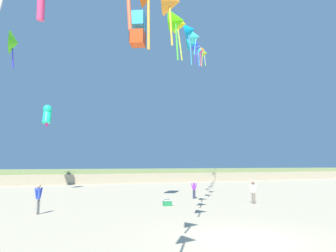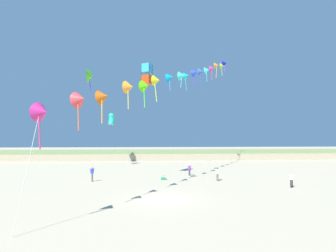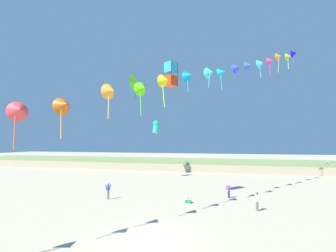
{
  "view_description": "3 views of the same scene",
  "coord_description": "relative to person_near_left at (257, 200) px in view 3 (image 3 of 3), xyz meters",
  "views": [
    {
      "loc": [
        -7.16,
        -10.21,
        2.91
      ],
      "look_at": [
        -0.06,
        8.14,
        5.43
      ],
      "focal_mm": 32.0,
      "sensor_mm": 36.0,
      "label": 1
    },
    {
      "loc": [
        -1.32,
        -22.02,
        5.12
      ],
      "look_at": [
        1.14,
        9.99,
        6.55
      ],
      "focal_mm": 28.0,
      "sensor_mm": 36.0,
      "label": 2
    },
    {
      "loc": [
        5.59,
        -15.68,
        5.97
      ],
      "look_at": [
        -1.15,
        8.66,
        7.51
      ],
      "focal_mm": 28.0,
      "sensor_mm": 36.0,
      "label": 3
    }
  ],
  "objects": [
    {
      "name": "ground_plane",
      "position": [
        -6.9,
        -8.6,
        -0.94
      ],
      "size": [
        240.0,
        240.0,
        0.0
      ],
      "primitive_type": "plane",
      "color": "tan"
    },
    {
      "name": "dune_ridge",
      "position": [
        -6.9,
        33.43,
        0.09
      ],
      "size": [
        120.0,
        12.91,
        2.06
      ],
      "color": "tan",
      "rests_on": "ground"
    },
    {
      "name": "person_near_left",
      "position": [
        0.0,
        0.0,
        0.0
      ],
      "size": [
        0.45,
        0.46,
        1.62
      ],
      "color": "#726656",
      "rests_on": "ground"
    },
    {
      "name": "person_near_right",
      "position": [
        -2.59,
        4.67,
        -0.08
      ],
      "size": [
        0.52,
        0.2,
        1.49
      ],
      "color": "#282D4C",
      "rests_on": "ground"
    },
    {
      "name": "person_mid_center",
      "position": [
        -14.7,
        0.67,
        0.08
      ],
      "size": [
        0.47,
        0.51,
        1.76
      ],
      "color": "gray",
      "rests_on": "ground"
    },
    {
      "name": "kite_banner_string",
      "position": [
        -3.58,
        2.51,
        12.24
      ],
      "size": [
        22.96,
        37.54,
        20.64
      ],
      "color": "#C8267D"
    },
    {
      "name": "large_kite_low_lead",
      "position": [
        -8.38,
        2.32,
        12.23
      ],
      "size": [
        1.46,
        1.46,
        2.56
      ],
      "color": "red"
    },
    {
      "name": "large_kite_mid_trail",
      "position": [
        -14.76,
        16.78,
        7.41
      ],
      "size": [
        1.07,
        1.5,
        2.53
      ],
      "color": "#1AEEAA"
    },
    {
      "name": "large_kite_high_solo",
      "position": [
        -18.56,
        16.67,
        15.28
      ],
      "size": [
        0.97,
        2.64,
        4.21
      ],
      "color": "#53DA1D"
    },
    {
      "name": "beach_cooler",
      "position": [
        -6.33,
        1.32,
        -0.73
      ],
      "size": [
        0.58,
        0.41,
        0.46
      ],
      "color": "#23844C",
      "rests_on": "ground"
    }
  ]
}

